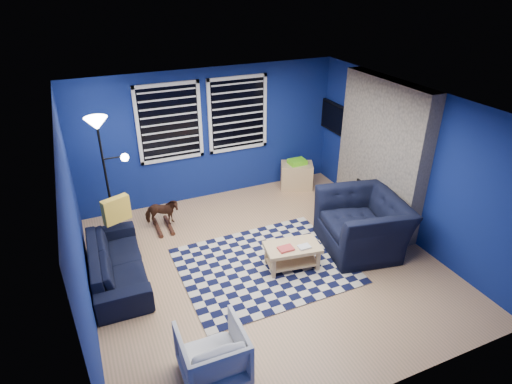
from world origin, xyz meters
TOP-DOWN VIEW (x-y plane):
  - floor at (0.00, 0.00)m, footprint 5.00×5.00m
  - ceiling at (0.00, 0.00)m, footprint 5.00×5.00m
  - wall_back at (0.00, 2.50)m, footprint 5.00×0.00m
  - wall_left at (-2.50, 0.00)m, footprint 0.00×5.00m
  - wall_right at (2.50, 0.00)m, footprint 0.00×5.00m
  - fireplace at (2.36, 0.50)m, footprint 0.65×2.00m
  - window_left at (-0.75, 2.46)m, footprint 1.17×0.06m
  - window_right at (0.55, 2.46)m, footprint 1.17×0.06m
  - tv at (2.45, 2.00)m, footprint 0.07×1.00m
  - rug at (-0.03, -0.04)m, footprint 2.51×2.02m
  - sofa at (-2.10, 0.56)m, footprint 1.88×0.78m
  - armchair_big at (1.61, -0.19)m, footprint 1.53×1.39m
  - armchair_bent at (-1.37, -1.60)m, footprint 0.70×0.72m
  - rocking_horse at (-1.20, 1.64)m, footprint 0.40×0.63m
  - coffee_table at (0.33, -0.23)m, footprint 0.87×0.59m
  - cabinet at (1.67, 2.11)m, footprint 0.75×0.64m
  - floor_lamp at (-1.96, 1.78)m, footprint 0.56×0.35m
  - throw_pillow at (-1.95, 1.26)m, footprint 0.44×0.27m

SIDE VIEW (x-z plane):
  - floor at x=0.00m, z-range 0.00..0.00m
  - rug at x=-0.03m, z-range 0.00..0.02m
  - sofa at x=-2.10m, z-range 0.00..0.54m
  - cabinet at x=1.67m, z-range -0.03..0.58m
  - coffee_table at x=0.33m, z-range 0.08..0.49m
  - rocking_horse at x=-1.20m, z-range 0.07..0.56m
  - armchair_bent at x=-1.37m, z-range 0.00..0.65m
  - armchair_big at x=1.61m, z-range 0.00..0.87m
  - throw_pillow at x=-1.95m, z-range 0.54..0.95m
  - fireplace at x=2.36m, z-range -0.05..2.45m
  - wall_back at x=0.00m, z-range -1.25..3.75m
  - wall_left at x=-2.50m, z-range -1.25..3.75m
  - wall_right at x=2.50m, z-range -1.25..3.75m
  - tv at x=2.45m, z-range 1.11..1.69m
  - window_left at x=-0.75m, z-range 0.89..2.31m
  - window_right at x=0.55m, z-range 0.89..2.31m
  - floor_lamp at x=-1.96m, z-range 0.66..2.72m
  - ceiling at x=0.00m, z-range 2.50..2.50m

